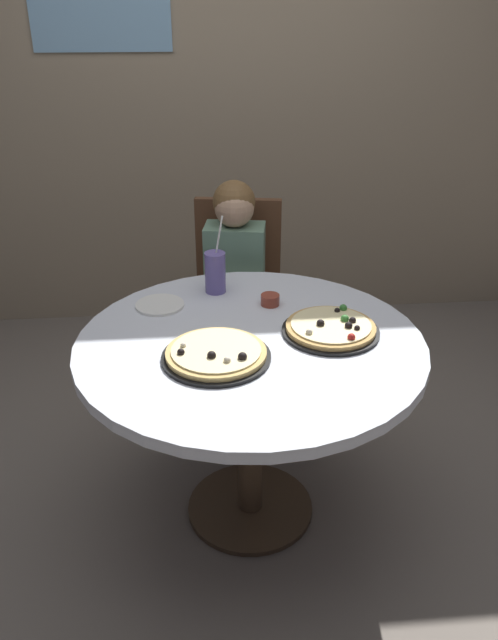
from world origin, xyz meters
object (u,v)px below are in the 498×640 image
object	(u,v)px
soda_cup	(215,272)
sauce_bowl	(270,300)
chair_wooden	(237,291)
dining_table	(250,366)
diner_child	(234,317)
pizza_veggie	(216,354)
plate_small	(160,305)
pizza_cheese	(331,328)

from	to	relation	value
soda_cup	sauce_bowl	size ratio (longest dim) A/B	4.38
chair_wooden	soda_cup	xyz separation A→B (m)	(-0.11, -0.47, 0.30)
dining_table	chair_wooden	size ratio (longest dim) A/B	1.23
diner_child	sauce_bowl	size ratio (longest dim) A/B	15.46
pizza_veggie	plate_small	size ratio (longest dim) A/B	1.94
soda_cup	sauce_bowl	distance (m)	0.25
dining_table	chair_wooden	distance (m)	0.88
plate_small	pizza_cheese	bearing A→B (deg)	-23.71
soda_cup	plate_small	world-z (taller)	soda_cup
soda_cup	sauce_bowl	world-z (taller)	soda_cup
dining_table	diner_child	distance (m)	0.71
pizza_cheese	plate_small	distance (m)	0.64
chair_wooden	dining_table	bearing A→B (deg)	-90.95
diner_child	plate_small	bearing A→B (deg)	-126.33
chair_wooden	plate_small	xyz separation A→B (m)	(-0.33, -0.59, 0.22)
dining_table	soda_cup	distance (m)	0.45
chair_wooden	soda_cup	bearing A→B (deg)	-103.47
pizza_veggie	sauce_bowl	xyz separation A→B (m)	(0.22, 0.38, 0.00)
soda_cup	sauce_bowl	xyz separation A→B (m)	(0.20, -0.13, -0.06)
diner_child	pizza_cheese	distance (m)	0.78
diner_child	soda_cup	size ratio (longest dim) A/B	3.53
pizza_veggie	sauce_bowl	bearing A→B (deg)	60.10
diner_child	plate_small	xyz separation A→B (m)	(-0.30, -0.41, 0.27)
chair_wooden	plate_small	distance (m)	0.71
dining_table	sauce_bowl	bearing A→B (deg)	69.76
soda_cup	pizza_cheese	bearing A→B (deg)	-44.45
pizza_veggie	plate_small	world-z (taller)	pizza_veggie
pizza_cheese	pizza_veggie	bearing A→B (deg)	-160.71
plate_small	soda_cup	bearing A→B (deg)	27.88
dining_table	chair_wooden	xyz separation A→B (m)	(0.01, 0.87, -0.12)
soda_cup	plate_small	bearing A→B (deg)	-152.12
dining_table	pizza_veggie	distance (m)	0.20
dining_table	pizza_cheese	bearing A→B (deg)	5.73
sauce_bowl	soda_cup	bearing A→B (deg)	145.58
diner_child	plate_small	size ratio (longest dim) A/B	6.01
pizza_cheese	sauce_bowl	xyz separation A→B (m)	(-0.18, 0.24, 0.00)
dining_table	diner_child	world-z (taller)	diner_child
chair_wooden	pizza_veggie	world-z (taller)	chair_wooden
dining_table	sauce_bowl	distance (m)	0.31
dining_table	pizza_cheese	xyz separation A→B (m)	(0.28, 0.03, 0.12)
pizza_veggie	sauce_bowl	size ratio (longest dim) A/B	4.99
sauce_bowl	dining_table	bearing A→B (deg)	-110.24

